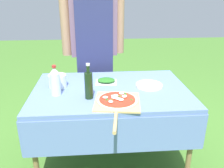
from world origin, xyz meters
name	(u,v)px	position (x,y,z in m)	size (l,w,h in m)	color
ground_plane	(111,160)	(0.00, 0.00, 0.00)	(12.00, 12.00, 0.00)	#477A2D
prep_table	(111,97)	(0.00, 0.00, 0.66)	(1.29, 0.88, 0.74)	#607AB7
person_cook	(93,39)	(-0.13, 0.66, 1.02)	(0.65, 0.25, 1.73)	#333D56
pizza_on_peel	(117,101)	(0.03, -0.28, 0.75)	(0.37, 0.59, 0.05)	tan
oil_bottle	(89,85)	(-0.18, -0.18, 0.85)	(0.06, 0.06, 0.27)	black
water_bottle	(55,81)	(-0.43, -0.09, 0.85)	(0.08, 0.08, 0.24)	silver
herb_container	(106,80)	(-0.03, 0.14, 0.76)	(0.19, 0.16, 0.04)	silver
mixing_tub	(58,81)	(-0.44, 0.07, 0.79)	(0.15, 0.15, 0.11)	silver
plate_stack	(149,85)	(0.33, 0.02, 0.75)	(0.23, 0.23, 0.02)	beige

